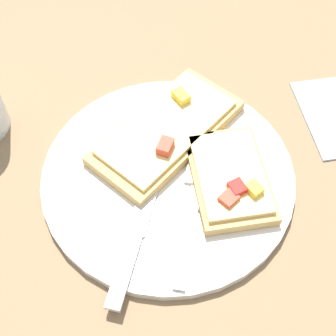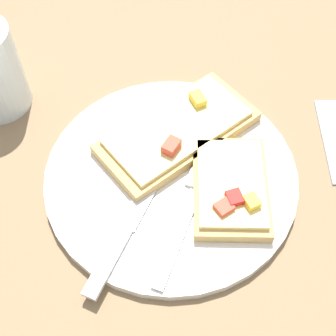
{
  "view_description": "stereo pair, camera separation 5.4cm",
  "coord_description": "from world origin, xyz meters",
  "px_view_note": "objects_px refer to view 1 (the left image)",
  "views": [
    {
      "loc": [
        -0.3,
        0.05,
        0.47
      ],
      "look_at": [
        0.0,
        0.0,
        0.02
      ],
      "focal_mm": 50.0,
      "sensor_mm": 36.0,
      "label": 1
    },
    {
      "loc": [
        -0.3,
        -0.0,
        0.47
      ],
      "look_at": [
        0.0,
        0.0,
        0.02
      ],
      "focal_mm": 50.0,
      "sensor_mm": 36.0,
      "label": 2
    }
  ],
  "objects_px": {
    "knife": "(137,228)",
    "napkin": "(335,115)",
    "pizza_slice_main": "(167,131)",
    "plate": "(168,176)",
    "fork": "(195,197)",
    "pizza_slice_corner": "(230,177)"
  },
  "relations": [
    {
      "from": "fork",
      "to": "knife",
      "type": "height_order",
      "value": "knife"
    },
    {
      "from": "fork",
      "to": "knife",
      "type": "relative_size",
      "value": 0.93
    },
    {
      "from": "knife",
      "to": "pizza_slice_main",
      "type": "distance_m",
      "value": 0.13
    },
    {
      "from": "napkin",
      "to": "pizza_slice_main",
      "type": "bearing_deg",
      "value": 90.93
    },
    {
      "from": "plate",
      "to": "pizza_slice_main",
      "type": "bearing_deg",
      "value": -8.21
    },
    {
      "from": "knife",
      "to": "napkin",
      "type": "xyz_separation_m",
      "value": [
        0.12,
        -0.27,
        -0.01
      ]
    },
    {
      "from": "knife",
      "to": "napkin",
      "type": "bearing_deg",
      "value": -42.35
    },
    {
      "from": "fork",
      "to": "pizza_slice_corner",
      "type": "distance_m",
      "value": 0.05
    },
    {
      "from": "fork",
      "to": "pizza_slice_main",
      "type": "xyz_separation_m",
      "value": [
        0.09,
        0.02,
        0.01
      ]
    },
    {
      "from": "knife",
      "to": "pizza_slice_main",
      "type": "relative_size",
      "value": 0.98
    },
    {
      "from": "knife",
      "to": "pizza_slice_main",
      "type": "bearing_deg",
      "value": -0.29
    },
    {
      "from": "pizza_slice_corner",
      "to": "napkin",
      "type": "relative_size",
      "value": 0.99
    },
    {
      "from": "pizza_slice_corner",
      "to": "fork",
      "type": "bearing_deg",
      "value": 108.61
    },
    {
      "from": "pizza_slice_main",
      "to": "napkin",
      "type": "relative_size",
      "value": 1.59
    },
    {
      "from": "pizza_slice_main",
      "to": "napkin",
      "type": "xyz_separation_m",
      "value": [
        0.0,
        -0.22,
        -0.02
      ]
    },
    {
      "from": "pizza_slice_main",
      "to": "fork",
      "type": "bearing_deg",
      "value": -119.72
    },
    {
      "from": "fork",
      "to": "napkin",
      "type": "distance_m",
      "value": 0.23
    },
    {
      "from": "plate",
      "to": "pizza_slice_corner",
      "type": "bearing_deg",
      "value": -109.88
    },
    {
      "from": "plate",
      "to": "napkin",
      "type": "relative_size",
      "value": 2.25
    },
    {
      "from": "plate",
      "to": "fork",
      "type": "xyz_separation_m",
      "value": [
        -0.04,
        -0.02,
        0.01
      ]
    },
    {
      "from": "plate",
      "to": "pizza_slice_corner",
      "type": "distance_m",
      "value": 0.07
    },
    {
      "from": "pizza_slice_main",
      "to": "plate",
      "type": "bearing_deg",
      "value": -137.73
    }
  ]
}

